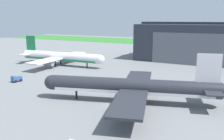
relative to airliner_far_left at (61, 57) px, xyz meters
The scene contains 5 objects.
ground_plane 59.91m from the airliner_far_left, 38.06° to the right, with size 440.00×440.00×0.00m, color slate.
grass_field_strip 145.08m from the airliner_far_left, 71.06° to the left, with size 440.00×56.00×0.08m, color #337F30.
airliner_far_left is the anchor object (origin of this frame).
airliner_near_right 60.54m from the airliner_far_left, 32.71° to the right, with size 46.46×41.39×13.55m.
fuel_bowser 32.74m from the airliner_far_left, 78.47° to the right, with size 2.40×3.69×2.22m.
Camera 1 is at (28.24, -52.35, 21.73)m, focal length 38.89 mm.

